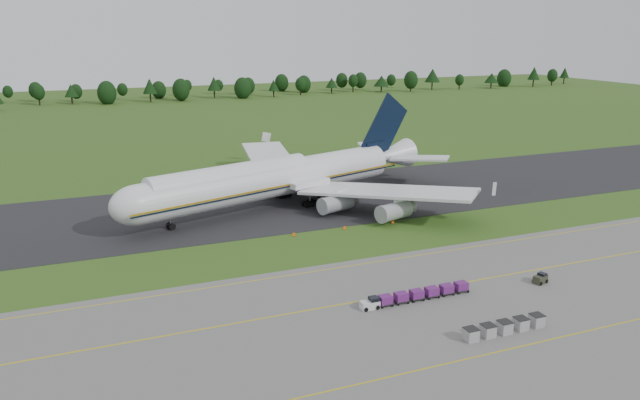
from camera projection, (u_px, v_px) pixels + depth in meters
name	position (u px, v px, depth m)	size (l,w,h in m)	color
ground	(323.00, 246.00, 104.06)	(600.00, 600.00, 0.00)	#2E5018
apron	(433.00, 336.00, 73.73)	(300.00, 52.00, 0.06)	#60605C
taxiway	(271.00, 203.00, 129.01)	(300.00, 40.00, 0.08)	black
apron_markings	(403.00, 312.00, 79.98)	(300.00, 30.20, 0.01)	#C4AD0B
tree_line	(148.00, 89.00, 299.34)	(522.34, 20.99, 11.98)	black
aircraft	(278.00, 177.00, 125.76)	(73.78, 68.95, 20.85)	silver
baggage_train	(415.00, 295.00, 83.08)	(16.18, 1.47, 1.41)	silver
utility_cart	(540.00, 279.00, 88.77)	(2.27, 1.70, 1.11)	#2D2F21
uld_row	(505.00, 327.00, 74.19)	(11.14, 1.54, 1.53)	gray
edge_markers	(345.00, 228.00, 112.37)	(20.09, 0.30, 0.60)	#FF5A08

